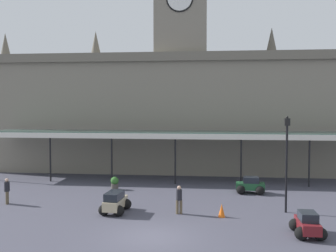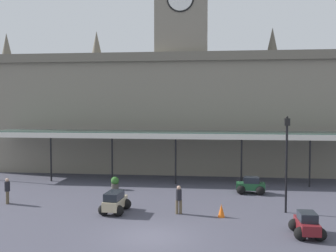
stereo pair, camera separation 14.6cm
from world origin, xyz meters
name	(u,v)px [view 1 (the left image)]	position (x,y,z in m)	size (l,w,h in m)	color
ground_plane	(152,237)	(0.00, 0.00, 0.00)	(140.00, 140.00, 0.00)	#43424F
station_building	(181,106)	(0.00, 19.71, 6.33)	(37.93, 6.74, 20.00)	gray
entrance_canopy	(177,134)	(0.00, 14.11, 4.00)	(31.64, 3.26, 4.16)	#38564C
car_green_sedan	(250,186)	(5.71, 10.04, 0.50)	(2.12, 1.64, 1.19)	#1E512D
car_maroon_sedan	(307,226)	(7.53, 0.96, 0.50)	(1.52, 2.05, 1.19)	maroon
car_beige_estate	(115,203)	(-2.81, 4.04, 0.56)	(1.65, 2.31, 1.27)	tan
pedestrian_near_entrance	(179,199)	(0.99, 4.15, 0.91)	(0.38, 0.34, 1.67)	brown
pedestrian_crossing_forecourt	(7,190)	(-10.25, 5.28, 0.91)	(0.34, 0.38, 1.67)	brown
victorian_lamppost	(287,154)	(7.29, 5.13, 3.51)	(0.30, 0.30, 5.75)	black
traffic_cone	(222,210)	(3.46, 3.76, 0.37)	(0.40, 0.40, 0.75)	orange
planter_near_kerb	(115,183)	(-4.39, 10.31, 0.49)	(0.60, 0.60, 0.96)	#47423D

